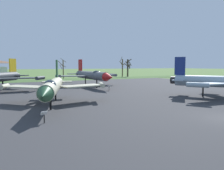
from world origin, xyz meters
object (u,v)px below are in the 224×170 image
Objects in this scene: jet_fighter_rear_center at (53,86)px; jet_fighter_front_right at (92,75)px; info_placard_front_right at (109,87)px; info_placard_rear_center at (44,116)px.

jet_fighter_front_right is at bearing 54.85° from jet_fighter_rear_center.
info_placard_rear_center is at bearing -131.26° from info_placard_front_right.
info_placard_rear_center is at bearing -120.91° from jet_fighter_front_right.
jet_fighter_rear_center is (-12.41, -17.63, -0.31)m from jet_fighter_front_right.
jet_fighter_rear_center is (-12.20, -9.49, 1.50)m from info_placard_front_right.
info_placard_front_right is 22.27m from info_placard_rear_center.
jet_fighter_front_right reaches higher than info_placard_front_right.
jet_fighter_front_right is 1.23× the size of jet_fighter_rear_center.
info_placard_front_right is at bearing -91.47° from jet_fighter_front_right.
info_placard_rear_center is (-14.69, -16.74, -0.05)m from info_placard_front_right.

